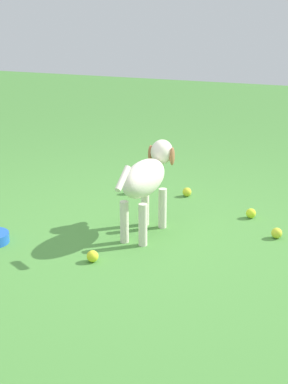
{
  "coord_description": "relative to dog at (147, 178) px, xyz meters",
  "views": [
    {
      "loc": [
        -1.21,
        2.99,
        1.4
      ],
      "look_at": [
        0.05,
        -0.18,
        0.28
      ],
      "focal_mm": 55.75,
      "sensor_mm": 36.0,
      "label": 1
    }
  ],
  "objects": [
    {
      "name": "ground",
      "position": [
        -0.04,
        0.23,
        -0.35
      ],
      "size": [
        14.0,
        14.0,
        0.0
      ],
      "primitive_type": "plane",
      "color": "#478438"
    },
    {
      "name": "dog",
      "position": [
        0.0,
        0.0,
        0.0
      ],
      "size": [
        0.2,
        0.8,
        0.54
      ],
      "rotation": [
        0.0,
        0.0,
        4.68
      ],
      "color": "silver",
      "rests_on": "ground"
    },
    {
      "name": "tennis_ball_0",
      "position": [
        -0.55,
        -0.48,
        -0.32
      ],
      "size": [
        0.07,
        0.07,
        0.07
      ],
      "primitive_type": "sphere",
      "color": "#CBE429",
      "rests_on": "ground"
    },
    {
      "name": "tennis_ball_1",
      "position": [
        -0.77,
        -0.2,
        -0.32
      ],
      "size": [
        0.07,
        0.07,
        0.07
      ],
      "primitive_type": "sphere",
      "color": "#CCD333",
      "rests_on": "ground"
    },
    {
      "name": "tennis_ball_2",
      "position": [
        0.39,
        -0.65,
        -0.32
      ],
      "size": [
        0.07,
        0.07,
        0.07
      ],
      "primitive_type": "sphere",
      "color": "#C4DD2D",
      "rests_on": "ground"
    },
    {
      "name": "tennis_ball_3",
      "position": [
        0.12,
        0.52,
        -0.32
      ],
      "size": [
        0.07,
        0.07,
        0.07
      ],
      "primitive_type": "sphere",
      "color": "yellow",
      "rests_on": "ground"
    },
    {
      "name": "tennis_ball_4",
      "position": [
        -0.02,
        -0.75,
        -0.32
      ],
      "size": [
        0.07,
        0.07,
        0.07
      ],
      "primitive_type": "sphere",
      "color": "#CED12E",
      "rests_on": "ground"
    }
  ]
}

